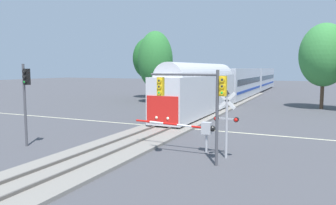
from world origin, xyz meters
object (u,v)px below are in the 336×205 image
at_px(oak_behind_train, 155,60).
at_px(oak_far_right, 324,55).
at_px(pine_left_background, 150,58).
at_px(commuter_train, 241,82).
at_px(traffic_signal_near_right, 197,94).
at_px(crossing_gate_near, 198,128).
at_px(traffic_signal_near_left, 26,91).
at_px(crossing_signal_mast, 227,117).

relative_size(oak_behind_train, oak_far_right, 0.99).
relative_size(oak_behind_train, pine_left_background, 1.01).
height_order(oak_far_right, pine_left_background, oak_far_right).
bearing_deg(commuter_train, pine_left_background, -157.99).
bearing_deg(commuter_train, traffic_signal_near_right, -81.80).
xyz_separation_m(crossing_gate_near, traffic_signal_near_left, (-10.27, -3.30, 2.10)).
bearing_deg(crossing_gate_near, traffic_signal_near_right, -73.21).
distance_m(crossing_gate_near, oak_far_right, 26.71).
distance_m(crossing_signal_mast, pine_left_background, 37.14).
height_order(commuter_train, crossing_gate_near, commuter_train).
distance_m(traffic_signal_near_right, oak_far_right, 28.43).
bearing_deg(traffic_signal_near_left, crossing_signal_mast, 11.70).
bearing_deg(commuter_train, crossing_signal_mast, -79.63).
distance_m(commuter_train, traffic_signal_near_left, 39.15).
distance_m(oak_behind_train, pine_left_background, 7.80).
relative_size(crossing_signal_mast, traffic_signal_near_right, 0.78).
height_order(oak_behind_train, oak_far_right, oak_far_right).
bearing_deg(oak_behind_train, pine_left_background, 123.66).
distance_m(crossing_signal_mast, traffic_signal_near_left, 12.48).
distance_m(crossing_gate_near, traffic_signal_near_left, 10.99).
bearing_deg(crossing_gate_near, oak_behind_train, 121.82).
bearing_deg(traffic_signal_near_left, traffic_signal_near_right, 5.05).
distance_m(crossing_gate_near, oak_behind_train, 27.82).
bearing_deg(traffic_signal_near_left, commuter_train, 81.88).
distance_m(traffic_signal_near_right, traffic_signal_near_left, 11.02).
bearing_deg(crossing_signal_mast, pine_left_background, 124.07).
bearing_deg(oak_behind_train, traffic_signal_near_left, -81.05).
xyz_separation_m(crossing_signal_mast, oak_behind_train, (-16.35, 24.08, 3.76)).
bearing_deg(oak_far_right, crossing_signal_mast, -101.51).
height_order(crossing_signal_mast, traffic_signal_near_left, traffic_signal_near_left).
height_order(crossing_gate_near, pine_left_background, pine_left_background).
bearing_deg(traffic_signal_near_left, pine_left_background, 104.42).
bearing_deg(oak_far_right, crossing_gate_near, -105.90).
bearing_deg(oak_far_right, commuter_train, 139.31).
height_order(crossing_gate_near, traffic_signal_near_right, traffic_signal_near_right).
bearing_deg(traffic_signal_near_left, crossing_gate_near, 17.79).
xyz_separation_m(oak_far_right, pine_left_background, (-25.96, 4.58, 0.04)).
bearing_deg(commuter_train, oak_far_right, -40.69).
xyz_separation_m(commuter_train, oak_far_right, (11.92, -10.25, 3.79)).
xyz_separation_m(traffic_signal_near_right, oak_behind_train, (-15.16, 25.63, 2.43)).
bearing_deg(traffic_signal_near_left, oak_behind_train, 98.95).
bearing_deg(pine_left_background, traffic_signal_near_left, -75.58).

